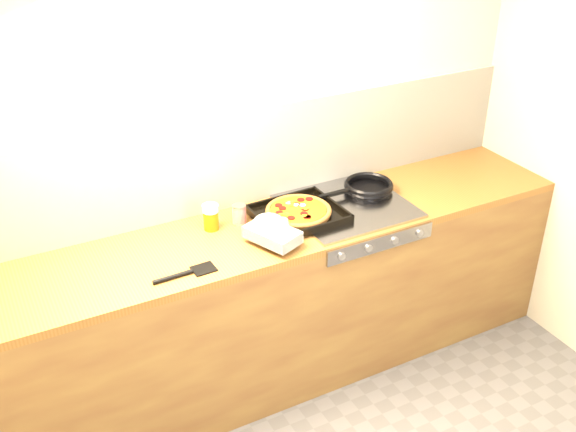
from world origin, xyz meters
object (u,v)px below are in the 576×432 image
juice_glass (211,217)px  pizza_on_tray (290,217)px  frying_pan (368,187)px  tomato_can (239,214)px

juice_glass → pizza_on_tray: bearing=-22.7°
frying_pan → juice_glass: (-0.87, 0.04, 0.03)m
tomato_can → pizza_on_tray: bearing=-33.9°
pizza_on_tray → juice_glass: size_ratio=4.29×
frying_pan → tomato_can: bearing=177.5°
pizza_on_tray → frying_pan: size_ratio=1.28×
frying_pan → pizza_on_tray: bearing=-168.3°
frying_pan → juice_glass: bearing=177.4°
frying_pan → tomato_can: (-0.73, 0.03, 0.01)m
pizza_on_tray → tomato_can: size_ratio=5.67×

